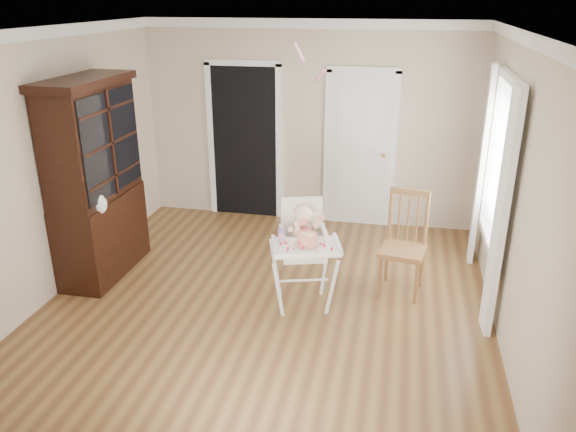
% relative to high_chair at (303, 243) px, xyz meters
% --- Properties ---
extents(floor, '(5.00, 5.00, 0.00)m').
position_rel_high_chair_xyz_m(floor, '(-0.36, -0.11, -0.70)').
color(floor, brown).
rests_on(floor, ground).
extents(ceiling, '(5.00, 5.00, 0.00)m').
position_rel_high_chair_xyz_m(ceiling, '(-0.36, -0.11, 2.00)').
color(ceiling, white).
rests_on(ceiling, wall_back).
extents(wall_back, '(4.50, 0.00, 4.50)m').
position_rel_high_chair_xyz_m(wall_back, '(-0.36, 2.39, 0.65)').
color(wall_back, beige).
rests_on(wall_back, floor).
extents(wall_left, '(0.00, 5.00, 5.00)m').
position_rel_high_chair_xyz_m(wall_left, '(-2.61, -0.11, 0.65)').
color(wall_left, beige).
rests_on(wall_left, floor).
extents(wall_right, '(0.00, 5.00, 5.00)m').
position_rel_high_chair_xyz_m(wall_right, '(1.89, -0.11, 0.65)').
color(wall_right, beige).
rests_on(wall_right, floor).
extents(crown_molding, '(4.50, 5.00, 0.12)m').
position_rel_high_chair_xyz_m(crown_molding, '(-0.36, -0.11, 1.94)').
color(crown_molding, white).
rests_on(crown_molding, ceiling).
extents(doorway, '(1.06, 0.05, 2.22)m').
position_rel_high_chair_xyz_m(doorway, '(-1.26, 2.37, 0.41)').
color(doorway, black).
rests_on(doorway, wall_back).
extents(closet_door, '(0.96, 0.09, 2.13)m').
position_rel_high_chair_xyz_m(closet_door, '(0.34, 2.37, 0.33)').
color(closet_door, white).
rests_on(closet_door, wall_back).
extents(window_right, '(0.13, 1.84, 2.30)m').
position_rel_high_chair_xyz_m(window_right, '(1.81, 0.69, 0.59)').
color(window_right, white).
rests_on(window_right, wall_right).
extents(high_chair, '(0.83, 0.94, 1.13)m').
position_rel_high_chair_xyz_m(high_chair, '(0.00, 0.00, 0.00)').
color(high_chair, white).
rests_on(high_chair, floor).
extents(baby, '(0.35, 0.25, 0.46)m').
position_rel_high_chair_xyz_m(baby, '(-0.01, 0.03, 0.15)').
color(baby, beige).
rests_on(baby, high_chair).
extents(cake, '(0.25, 0.25, 0.12)m').
position_rel_high_chair_xyz_m(cake, '(0.08, -0.24, 0.14)').
color(cake, silver).
rests_on(cake, high_chair).
extents(sippy_cup, '(0.07, 0.07, 0.17)m').
position_rel_high_chair_xyz_m(sippy_cup, '(-0.17, -0.22, 0.16)').
color(sippy_cup, '#CB7CA0').
rests_on(sippy_cup, high_chair).
extents(china_cabinet, '(0.58, 1.30, 2.20)m').
position_rel_high_chair_xyz_m(china_cabinet, '(-2.35, 0.29, 0.40)').
color(china_cabinet, black).
rests_on(china_cabinet, floor).
extents(dining_chair, '(0.51, 0.51, 1.10)m').
position_rel_high_chair_xyz_m(dining_chair, '(0.98, 0.52, -0.19)').
color(dining_chair, brown).
rests_on(dining_chair, floor).
extents(streamer, '(0.20, 0.47, 0.15)m').
position_rel_high_chair_xyz_m(streamer, '(-0.21, 0.83, 1.74)').
color(streamer, pink).
rests_on(streamer, ceiling).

